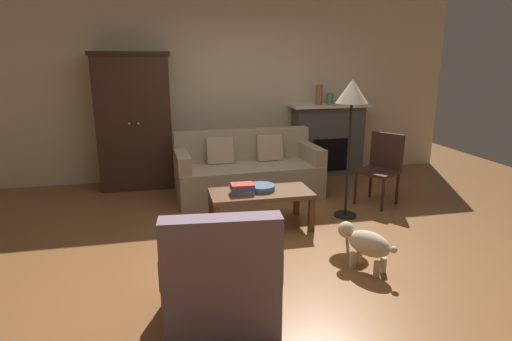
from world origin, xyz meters
name	(u,v)px	position (x,y,z in m)	size (l,w,h in m)	color
ground_plane	(269,238)	(0.00, 0.00, 0.00)	(9.60, 9.60, 0.00)	brown
back_wall	(229,86)	(0.00, 2.55, 1.40)	(7.20, 0.10, 2.80)	beige
fireplace	(328,139)	(1.55, 2.30, 0.57)	(1.26, 0.48, 1.12)	#4C4947
armoire	(135,121)	(-1.40, 2.22, 0.96)	(1.06, 0.57, 1.91)	#382319
couch	(248,172)	(0.07, 1.47, 0.32)	(1.95, 0.93, 0.86)	tan
coffee_table	(260,195)	(-0.02, 0.34, 0.37)	(1.10, 0.60, 0.42)	brown
fruit_bowl	(261,187)	(-0.01, 0.34, 0.45)	(0.30, 0.30, 0.06)	slate
book_stack	(243,189)	(-0.23, 0.27, 0.48)	(0.26, 0.19, 0.11)	gray
mantel_vase_terracotta	(319,95)	(1.37, 2.28, 1.27)	(0.10, 0.10, 0.30)	#A86042
mantel_vase_jade	(330,99)	(1.55, 2.28, 1.20)	(0.11, 0.11, 0.17)	slate
armchair_near_left	(221,279)	(-0.68, -1.28, 0.32)	(0.84, 0.83, 0.88)	gray
side_chair_wooden	(382,164)	(1.67, 0.78, 0.51)	(0.61, 0.61, 0.90)	#382319
floor_lamp	(352,100)	(1.04, 0.42, 1.37)	(0.36, 0.36, 1.59)	black
dog	(366,243)	(0.67, -0.82, 0.25)	(0.39, 0.50, 0.39)	beige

